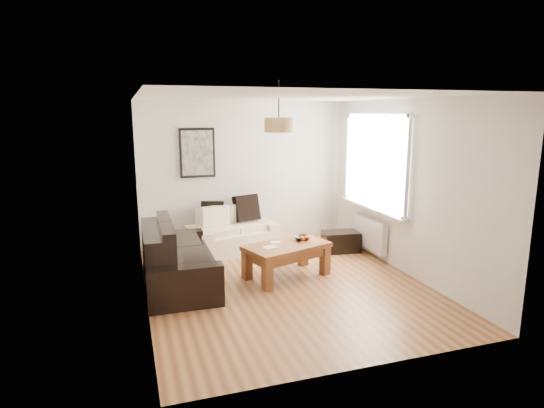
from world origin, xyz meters
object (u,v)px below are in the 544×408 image
object	(u,v)px
sofa_leather	(178,256)
ottoman	(341,241)
loveseat_cream	(233,230)
coffee_table	(287,260)

from	to	relation	value
sofa_leather	ottoman	bearing A→B (deg)	-76.04
loveseat_cream	coffee_table	bearing A→B (deg)	-86.57
loveseat_cream	ottoman	distance (m)	1.91
coffee_table	ottoman	xyz separation A→B (m)	(1.33, 0.88, -0.07)
loveseat_cream	coffee_table	distance (m)	1.58
coffee_table	loveseat_cream	bearing A→B (deg)	107.37
loveseat_cream	sofa_leather	world-z (taller)	sofa_leather
loveseat_cream	sofa_leather	distance (m)	1.69
loveseat_cream	sofa_leather	bearing A→B (deg)	-143.96
coffee_table	sofa_leather	bearing A→B (deg)	172.42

